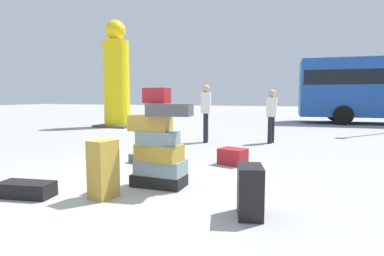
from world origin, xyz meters
name	(u,v)px	position (x,y,z in m)	size (l,w,h in m)	color
ground_plane	(121,193)	(0.00, 0.00, 0.00)	(80.00, 80.00, 0.00)	#9E9E99
suitcase_tower	(159,147)	(0.37, 0.47, 0.60)	(0.97, 0.56, 1.47)	black
suitcase_charcoal_foreground_far	(147,159)	(-0.59, 1.95, 0.08)	(0.65, 0.42, 0.17)	#4C4C51
suitcase_maroon_foreground_near	(233,156)	(1.10, 2.35, 0.16)	(0.50, 0.38, 0.32)	maroon
suitcase_black_upright_blue	(250,191)	(1.82, -0.27, 0.29)	(0.27, 0.44, 0.58)	black
suitcase_black_right_side	(26,189)	(-1.12, -0.54, 0.10)	(0.73, 0.32, 0.20)	black
suitcase_tan_behind_tower	(103,169)	(-0.11, -0.24, 0.39)	(0.27, 0.34, 0.78)	#B28C33
person_bearded_onlooker	(272,111)	(1.56, 5.55, 0.91)	(0.30, 0.33, 1.54)	black
person_tourist_with_camera	(206,108)	(-0.26, 5.08, 1.01)	(0.30, 0.34, 1.68)	black
yellow_dummy_statue	(116,80)	(-5.34, 8.45, 2.07)	(1.57, 1.57, 4.62)	yellow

